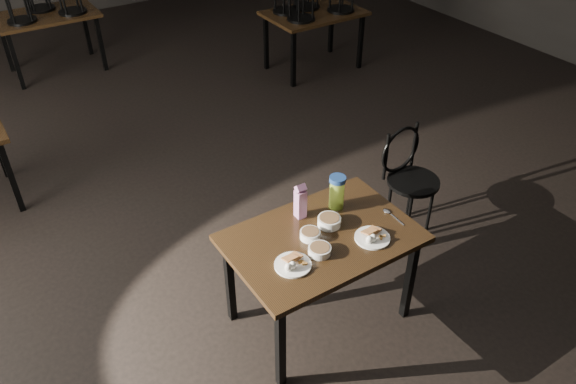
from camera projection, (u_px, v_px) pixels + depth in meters
main_table at (322, 245)px, 3.61m from camera, size 1.20×0.80×0.75m
plate_left at (293, 264)px, 3.33m from camera, size 0.22×0.22×0.07m
plate_right at (373, 236)px, 3.53m from camera, size 0.23×0.23×0.07m
bowl_near at (310, 234)px, 3.53m from camera, size 0.13×0.13×0.05m
bowl_far at (329, 221)px, 3.63m from camera, size 0.15×0.15×0.06m
bowl_big at (320, 250)px, 3.42m from camera, size 0.14×0.14×0.05m
juice_carton at (300, 202)px, 3.65m from camera, size 0.06×0.06×0.26m
water_bottle at (337, 192)px, 3.73m from camera, size 0.14×0.14×0.24m
spoon at (388, 212)px, 3.75m from camera, size 0.04×0.20×0.01m
bentwood_chair at (408, 172)px, 4.53m from camera, size 0.43×0.42×0.89m
bg_table_right at (312, 8)px, 6.96m from camera, size 1.20×0.80×1.48m
bg_table_far at (45, 12)px, 6.92m from camera, size 1.20×0.80×1.48m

